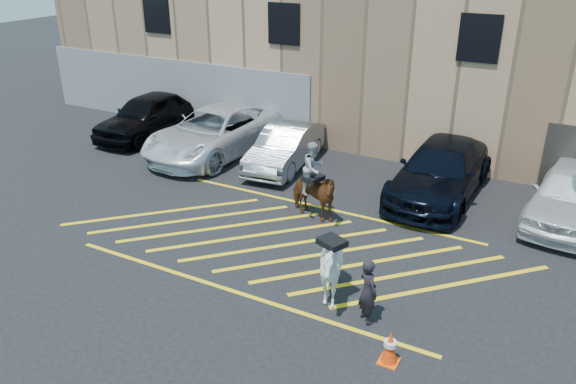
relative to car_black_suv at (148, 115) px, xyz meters
The scene contains 12 objects.
ground 10.68m from the car_black_suv, 28.62° to the right, with size 90.00×90.00×0.00m, color black.
car_black_suv is the anchor object (origin of this frame).
car_white_pickup 3.70m from the car_black_suv, ahead, with size 2.86×6.20×1.72m, color white.
car_silver_sedan 6.62m from the car_black_suv, ahead, with size 1.54×4.41×1.45m, color gray.
car_blue_suv 12.09m from the car_black_suv, ahead, with size 2.32×5.72×1.66m, color black.
car_white_suv 15.83m from the car_black_suv, ahead, with size 1.97×4.89×1.67m, color white.
handler 14.44m from the car_black_suv, 31.14° to the right, with size 0.54×0.36×1.49m, color black.
warehouse 11.93m from the car_black_suv, 36.46° to the left, with size 32.42×10.20×7.30m.
hatching_zone 10.82m from the car_black_suv, 30.02° to the right, with size 12.60×5.12×0.01m.
mounted_bay 9.94m from the car_black_suv, 21.54° to the right, with size 1.91×1.20×2.33m.
saddled_white 13.45m from the car_black_suv, 32.21° to the right, with size 1.85×1.94×1.69m.
traffic_cone 15.71m from the car_black_suv, 32.72° to the right, with size 0.38×0.38×0.73m.
Camera 1 is at (6.15, -11.83, 7.46)m, focal length 35.00 mm.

